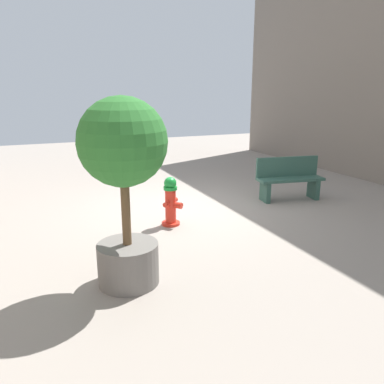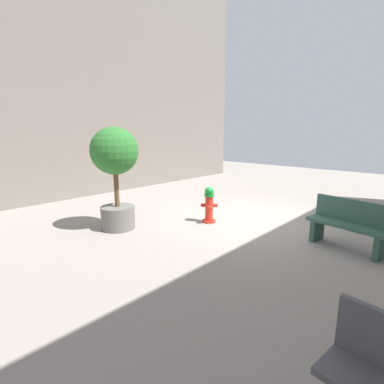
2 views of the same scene
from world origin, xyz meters
The scene contains 4 objects.
ground_plane centered at (0.00, 0.00, 0.00)m, with size 23.40×23.40×0.00m, color gray.
fire_hydrant centered at (0.56, 0.92, 0.45)m, with size 0.38×0.38×0.90m.
bench_near centered at (-2.47, 0.38, 0.49)m, with size 1.54×0.69×0.95m.
planter_tree centered at (1.81, 2.75, 1.49)m, with size 1.07×1.07×2.34m.
Camera 1 is at (2.81, 7.11, 2.39)m, focal length 35.39 mm.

